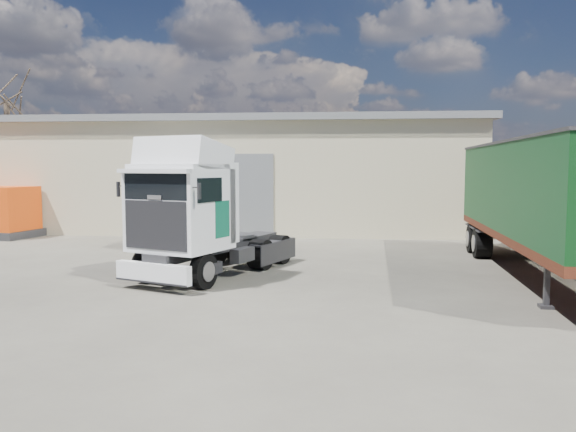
# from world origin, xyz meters

# --- Properties ---
(ground) EXTENTS (120.00, 120.00, 0.00)m
(ground) POSITION_xyz_m (0.00, 0.00, 0.00)
(ground) COLOR black
(ground) RESTS_ON ground
(warehouse) EXTENTS (30.60, 12.60, 5.42)m
(warehouse) POSITION_xyz_m (-6.00, 16.00, 2.66)
(warehouse) COLOR tan
(warehouse) RESTS_ON ground
(bare_tree) EXTENTS (4.00, 4.00, 9.60)m
(bare_tree) POSITION_xyz_m (-18.00, 20.00, 7.92)
(bare_tree) COLOR #382B21
(bare_tree) RESTS_ON ground
(tractor_unit) EXTENTS (4.05, 5.95, 3.81)m
(tractor_unit) POSITION_xyz_m (-1.01, 1.07, 1.60)
(tractor_unit) COLOR black
(tractor_unit) RESTS_ON ground
(box_trailer) EXTENTS (3.03, 11.40, 3.75)m
(box_trailer) POSITION_xyz_m (8.32, 2.21, 2.29)
(box_trailer) COLOR #2D2D30
(box_trailer) RESTS_ON ground
(panel_van) EXTENTS (2.12, 4.69, 1.88)m
(panel_van) POSITION_xyz_m (-3.74, 7.72, 0.97)
(panel_van) COLOR black
(panel_van) RESTS_ON ground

